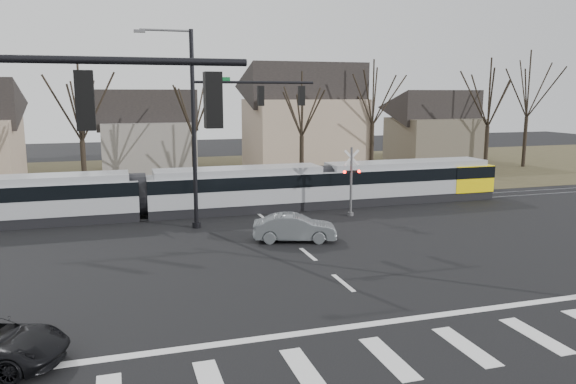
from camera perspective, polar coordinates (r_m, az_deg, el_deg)
name	(u,v)px	position (r m, az deg, el deg)	size (l,w,h in m)	color
ground	(366,301)	(19.75, 7.93, -10.96)	(140.00, 140.00, 0.00)	black
grass_verge	(210,174)	(49.79, -7.89, 1.78)	(140.00, 28.00, 0.01)	#38331E
crosswalk	(428,352)	(16.51, 14.05, -15.49)	(27.00, 2.60, 0.01)	silver
stop_line	(391,321)	(18.25, 10.39, -12.81)	(28.00, 0.35, 0.01)	silver
lane_dashes	(254,210)	(34.33, -3.48, -1.84)	(0.18, 30.00, 0.01)	silver
rail_pair	(255,210)	(34.13, -3.40, -1.86)	(90.00, 1.52, 0.06)	#59595E
tram	(236,188)	(33.82, -5.29, 0.43)	(34.84, 2.59, 2.64)	gray
sedan	(295,228)	(27.03, 0.68, -3.65)	(4.20, 2.47, 1.31)	#585C60
signal_pole_far	(224,119)	(29.70, -6.51, 7.36)	(9.28, 0.44, 10.20)	black
rail_crossing_signal	(351,184)	(32.58, 6.43, 0.84)	(1.08, 0.36, 4.00)	#59595B
tree_row	(247,120)	(43.84, -4.14, 7.31)	(59.20, 7.20, 10.00)	black
house_b	(147,128)	(52.81, -14.11, 6.36)	(8.64, 7.56, 7.65)	slate
house_c	(304,113)	(52.49, 1.61, 8.02)	(10.80, 8.64, 10.10)	gray
house_d	(434,123)	(60.82, 14.57, 6.78)	(8.64, 7.56, 7.65)	brown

